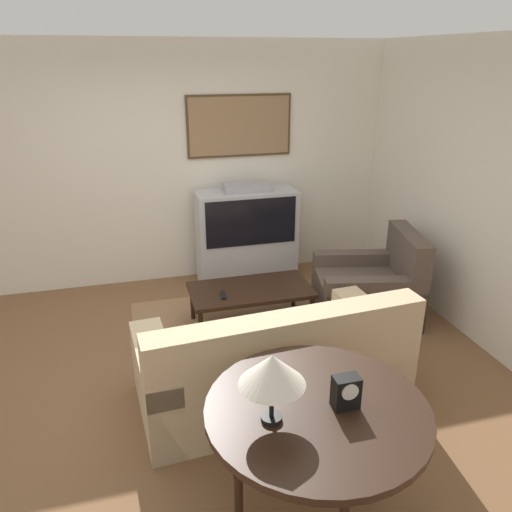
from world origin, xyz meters
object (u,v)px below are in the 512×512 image
tv (247,236)px  coffee_table (251,292)px  couch (273,366)px  table_lamp (272,371)px  console_table (317,417)px  mantel_clock (346,392)px  armchair (370,290)px

tv → coffee_table: size_ratio=1.01×
tv → couch: bearing=-99.1°
table_lamp → tv: bearing=77.9°
console_table → mantel_clock: size_ratio=6.60×
coffee_table → mantel_clock: 2.36m
armchair → mantel_clock: mantel_clock is taller
armchair → console_table: (-1.46, -2.16, 0.44)m
couch → console_table: 1.18m
armchair → table_lamp: (-1.73, -2.19, 0.80)m
couch → mantel_clock: 1.27m
coffee_table → armchair: bearing=-4.7°
mantel_clock → console_table: bearing=167.3°
tv → couch: size_ratio=0.57×
coffee_table → console_table: bearing=-95.6°
couch → coffee_table: (0.13, 1.17, 0.06)m
armchair → coffee_table: size_ratio=0.97×
couch → coffee_table: 1.18m
mantel_clock → tv: bearing=84.7°
couch → armchair: size_ratio=1.81×
couch → table_lamp: (-0.36, -1.13, 0.78)m
tv → table_lamp: (-0.72, -3.37, 0.53)m
armchair → table_lamp: 2.91m
armchair → tv: bearing=-126.8°
coffee_table → mantel_clock: (-0.08, -2.30, 0.51)m
armchair → mantel_clock: (-1.32, -2.20, 0.60)m
table_lamp → mantel_clock: bearing=-0.1°
tv → coffee_table: (-0.23, -1.07, -0.19)m
tv → couch: 2.29m
tv → coffee_table: 1.12m
armchair → coffee_table: armchair is taller
coffee_table → console_table: size_ratio=0.98×
armchair → mantel_clock: 2.63m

